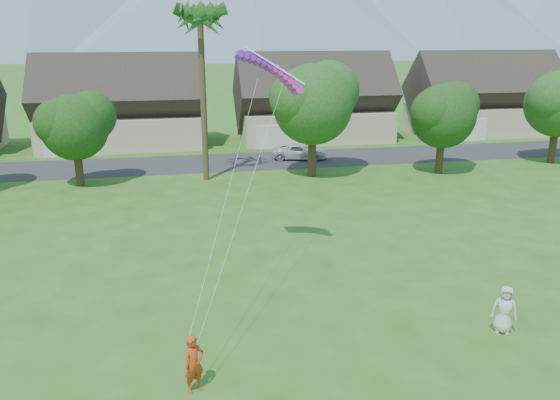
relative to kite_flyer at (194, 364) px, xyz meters
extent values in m
cube|color=#2D2D30|center=(3.99, 30.89, -0.92)|extent=(90.00, 7.00, 0.01)
imported|color=#C63E16|center=(0.00, 0.00, 0.00)|extent=(0.81, 0.72, 1.85)
imported|color=silver|center=(11.18, 1.32, -0.02)|extent=(1.05, 0.92, 1.81)
imported|color=silver|center=(10.42, 30.89, -0.28)|extent=(5.05, 3.25, 1.29)
cone|color=slate|center=(123.99, 256.89, 24.07)|extent=(200.00, 200.00, 50.00)
cone|color=slate|center=(203.99, 256.89, 21.57)|extent=(180.00, 180.00, 45.00)
cube|color=beige|center=(-5.01, 39.89, 0.57)|extent=(15.00, 8.00, 3.00)
cube|color=#382D28|center=(-5.01, 39.89, 3.86)|extent=(15.75, 8.15, 8.15)
cube|color=silver|center=(-9.21, 35.83, 0.17)|extent=(4.80, 0.12, 2.20)
cube|color=beige|center=(13.99, 39.89, 0.57)|extent=(15.00, 8.00, 3.00)
cube|color=#382D28|center=(13.99, 39.89, 3.86)|extent=(15.75, 8.15, 8.15)
cube|color=silver|center=(9.79, 35.83, 0.17)|extent=(4.80, 0.12, 2.20)
cube|color=beige|center=(32.99, 39.89, 0.57)|extent=(15.00, 8.00, 3.00)
cube|color=#382D28|center=(32.99, 39.89, 3.86)|extent=(15.75, 8.15, 8.15)
cube|color=silver|center=(28.79, 35.83, 0.17)|extent=(4.80, 0.12, 2.20)
cylinder|color=#47301C|center=(-7.01, 25.39, 0.16)|extent=(0.56, 0.56, 2.18)
sphere|color=#214916|center=(-7.01, 25.39, 3.29)|extent=(4.62, 4.62, 4.62)
cylinder|color=#47301C|center=(9.99, 24.89, 0.48)|extent=(0.62, 0.62, 2.82)
sphere|color=#214916|center=(9.99, 24.89, 4.53)|extent=(5.98, 5.98, 5.98)
cylinder|color=#47301C|center=(19.99, 23.89, 0.23)|extent=(0.58, 0.58, 2.30)
sphere|color=#214916|center=(19.99, 23.89, 3.54)|extent=(4.90, 4.90, 4.90)
cylinder|color=#47301C|center=(30.99, 25.39, 0.35)|extent=(0.60, 0.60, 2.56)
sphere|color=#214916|center=(30.99, 25.39, 4.03)|extent=(5.44, 5.44, 5.44)
cylinder|color=#4C3D26|center=(1.99, 25.39, 5.07)|extent=(0.44, 0.44, 12.00)
sphere|color=#286021|center=(1.99, 25.39, 11.37)|extent=(3.00, 3.00, 3.00)
cube|color=purple|center=(3.28, 9.08, 8.13)|extent=(1.65, 1.14, 0.50)
cube|color=#CE26B8|center=(4.84, 9.08, 8.13)|extent=(1.65, 1.14, 0.50)
camera|label=1|loc=(-0.19, -14.50, 9.51)|focal=35.00mm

